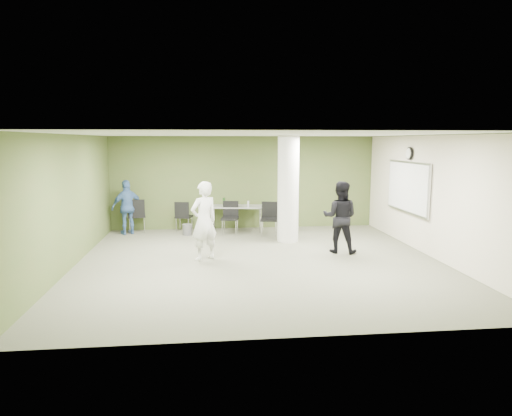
{
  "coord_description": "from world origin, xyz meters",
  "views": [
    {
      "loc": [
        -1.15,
        -9.81,
        2.67
      ],
      "look_at": [
        0.03,
        1.0,
        1.06
      ],
      "focal_mm": 32.0,
      "sensor_mm": 36.0,
      "label": 1
    }
  ],
  "objects": [
    {
      "name": "wall_back",
      "position": [
        0.0,
        4.0,
        1.4
      ],
      "size": [
        8.0,
        2.8,
        0.02
      ],
      "primitive_type": "cube",
      "rotation": [
        1.57,
        0.0,
        0.0
      ],
      "color": "#485E2C",
      "rests_on": "floor"
    },
    {
      "name": "folding_table",
      "position": [
        -0.28,
        3.55,
        0.7
      ],
      "size": [
        1.67,
        0.92,
        1.0
      ],
      "rotation": [
        0.0,
        0.0,
        -0.15
      ],
      "color": "gray",
      "rests_on": "floor"
    },
    {
      "name": "man_blue",
      "position": [
        -3.4,
        3.4,
        0.78
      ],
      "size": [
        0.99,
        0.77,
        1.56
      ],
      "primitive_type": "imported",
      "rotation": [
        0.0,
        0.0,
        3.63
      ],
      "color": "#3F659E",
      "rests_on": "floor"
    },
    {
      "name": "floor",
      "position": [
        0.0,
        0.0,
        0.0
      ],
      "size": [
        8.0,
        8.0,
        0.0
      ],
      "primitive_type": "plane",
      "color": "#595B47",
      "rests_on": "ground"
    },
    {
      "name": "whiteboard",
      "position": [
        3.92,
        1.2,
        1.5
      ],
      "size": [
        0.05,
        2.3,
        1.3
      ],
      "color": "silver",
      "rests_on": "wall_right_cream"
    },
    {
      "name": "wall_left",
      "position": [
        -4.0,
        0.0,
        1.4
      ],
      "size": [
        0.02,
        8.0,
        2.8
      ],
      "primitive_type": "cube",
      "color": "#485E2C",
      "rests_on": "floor"
    },
    {
      "name": "wastebasket",
      "position": [
        -1.71,
        3.09,
        0.16
      ],
      "size": [
        0.27,
        0.27,
        0.31
      ],
      "primitive_type": "cylinder",
      "color": "#4C4C4C",
      "rests_on": "floor"
    },
    {
      "name": "chair_back_left",
      "position": [
        -3.18,
        3.56,
        0.58
      ],
      "size": [
        0.56,
        0.56,
        0.99
      ],
      "rotation": [
        0.0,
        0.0,
        3.28
      ],
      "color": "black",
      "rests_on": "floor"
    },
    {
      "name": "woman_white",
      "position": [
        -1.21,
        0.28,
        0.89
      ],
      "size": [
        0.77,
        0.7,
        1.78
      ],
      "primitive_type": "imported",
      "rotation": [
        0.0,
        0.0,
        3.69
      ],
      "color": "white",
      "rests_on": "floor"
    },
    {
      "name": "chair_back_right",
      "position": [
        -1.84,
        3.56,
        0.53
      ],
      "size": [
        0.55,
        0.55,
        0.9
      ],
      "rotation": [
        0.0,
        0.0,
        2.89
      ],
      "color": "black",
      "rests_on": "floor"
    },
    {
      "name": "man_black",
      "position": [
        2.01,
        0.63,
        0.86
      ],
      "size": [
        1.02,
        0.92,
        1.72
      ],
      "primitive_type": "imported",
      "rotation": [
        0.0,
        0.0,
        2.76
      ],
      "color": "black",
      "rests_on": "floor"
    },
    {
      "name": "wall_right_cream",
      "position": [
        4.0,
        0.0,
        1.4
      ],
      "size": [
        0.02,
        8.0,
        2.8
      ],
      "primitive_type": "cube",
      "color": "beige",
      "rests_on": "floor"
    },
    {
      "name": "column",
      "position": [
        1.0,
        2.0,
        1.4
      ],
      "size": [
        0.56,
        0.56,
        2.8
      ],
      "primitive_type": "cylinder",
      "color": "silver",
      "rests_on": "floor"
    },
    {
      "name": "chair_table_right",
      "position": [
        0.61,
        2.83,
        0.55
      ],
      "size": [
        0.55,
        0.55,
        0.94
      ],
      "rotation": [
        0.0,
        0.0,
        -0.19
      ],
      "color": "black",
      "rests_on": "floor"
    },
    {
      "name": "ceiling",
      "position": [
        0.0,
        0.0,
        2.8
      ],
      "size": [
        8.0,
        8.0,
        0.0
      ],
      "primitive_type": "plane",
      "rotation": [
        3.14,
        0.0,
        0.0
      ],
      "color": "white",
      "rests_on": "wall_back"
    },
    {
      "name": "wall_clock",
      "position": [
        3.92,
        1.2,
        2.35
      ],
      "size": [
        0.06,
        0.32,
        0.32
      ],
      "color": "black",
      "rests_on": "wall_right_cream"
    },
    {
      "name": "chair_table_left",
      "position": [
        -0.48,
        3.13,
        0.55
      ],
      "size": [
        0.55,
        0.55,
        0.94
      ],
      "rotation": [
        0.0,
        0.0,
        -0.18
      ],
      "color": "black",
      "rests_on": "floor"
    }
  ]
}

